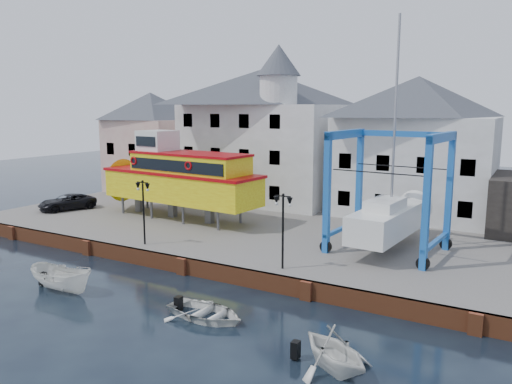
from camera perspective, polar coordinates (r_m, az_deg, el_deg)
The scene contains 14 objects.
ground at distance 30.25m, azimuth -8.37°, elevation -9.28°, with size 140.00×140.00×0.00m, color black.
hardstanding at distance 38.98m, azimuth 1.65°, elevation -4.10°, with size 44.00×22.00×1.00m, color #605C56.
quay_wall at distance 30.17m, azimuth -8.27°, elevation -8.33°, with size 44.00×0.47×1.00m.
building_pink at distance 54.12m, azimuth -11.82°, elevation 5.61°, with size 8.00×7.00×10.30m.
building_white_main at distance 46.75m, azimuth 0.69°, elevation 6.68°, with size 14.00×8.30×14.00m.
building_white_right at distance 42.46m, azimuth 17.76°, elevation 4.92°, with size 12.00×8.00×11.20m.
lamp_post_left at distance 32.63m, azimuth -12.78°, elevation -0.45°, with size 1.12×0.32×4.20m.
lamp_post_right at distance 26.99m, azimuth 3.10°, elevation -2.31°, with size 1.12×0.32×4.20m.
tour_boat at distance 40.43m, azimuth -9.58°, elevation 1.70°, with size 16.18×5.15×6.93m.
travel_lift at distance 32.28m, azimuth 15.35°, elevation -2.14°, with size 7.01×9.53×14.15m.
van at distance 46.22m, azimuth -20.77°, elevation -1.08°, with size 2.19×4.74×1.32m, color black.
motorboat_a at distance 29.30m, azimuth -21.22°, elevation -10.48°, with size 1.57×4.16×1.61m, color white.
motorboat_b at distance 24.22m, azimuth -5.77°, elevation -14.16°, with size 2.85×4.00×0.83m, color white.
motorboat_c at distance 20.15m, azimuth 8.89°, elevation -19.43°, with size 2.97×3.44×1.81m, color white.
Camera 1 is at (17.82, -22.41, 9.75)m, focal length 35.00 mm.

